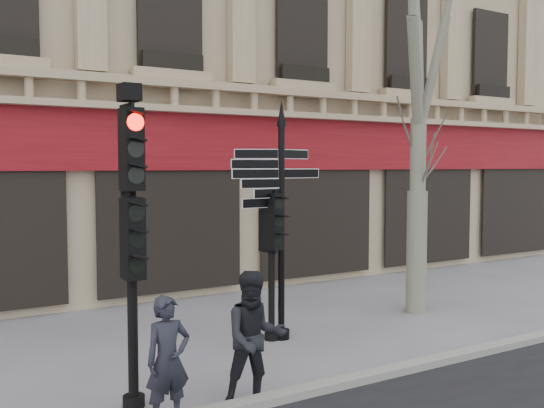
{
  "coord_description": "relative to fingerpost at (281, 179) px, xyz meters",
  "views": [
    {
      "loc": [
        -5.05,
        -7.91,
        3.05
      ],
      "look_at": [
        0.06,
        0.6,
        2.42
      ],
      "focal_mm": 40.0,
      "sensor_mm": 36.0,
      "label": 1
    }
  ],
  "objects": [
    {
      "name": "traffic_signal_main",
      "position": [
        -3.21,
        -1.62,
        -0.26
      ],
      "size": [
        0.45,
        0.33,
        4.05
      ],
      "rotation": [
        0.0,
        0.0,
        0.02
      ],
      "color": "black",
      "rests_on": "ground"
    },
    {
      "name": "pedestrian_a",
      "position": [
        -3.02,
        -2.33,
        -2.05
      ],
      "size": [
        0.58,
        0.39,
        1.53
      ],
      "primitive_type": "imported",
      "rotation": [
        0.0,
        0.0,
        0.05
      ],
      "color": "black",
      "rests_on": "ground"
    },
    {
      "name": "kerb",
      "position": [
        -0.51,
        -2.43,
        -2.76
      ],
      "size": [
        80.0,
        0.25,
        0.12
      ],
      "primitive_type": "cube",
      "color": "gray",
      "rests_on": "ground"
    },
    {
      "name": "traffic_signal_secondary",
      "position": [
        -0.18,
        0.03,
        -1.02
      ],
      "size": [
        0.48,
        0.39,
        2.58
      ],
      "rotation": [
        0.0,
        0.0,
        0.19
      ],
      "color": "black",
      "rests_on": "ground"
    },
    {
      "name": "ground",
      "position": [
        -0.51,
        -1.03,
        -2.82
      ],
      "size": [
        80.0,
        80.0,
        0.0
      ],
      "primitive_type": "plane",
      "color": "slate",
      "rests_on": "ground"
    },
    {
      "name": "pedestrian_b",
      "position": [
        -1.84,
        -2.33,
        -1.96
      ],
      "size": [
        0.98,
        0.84,
        1.72
      ],
      "primitive_type": "imported",
      "rotation": [
        0.0,
        0.0,
        -0.26
      ],
      "color": "black",
      "rests_on": "ground"
    },
    {
      "name": "fingerpost",
      "position": [
        0.0,
        0.0,
        0.0
      ],
      "size": [
        1.9,
        1.9,
        4.2
      ],
      "rotation": [
        0.0,
        0.0,
        -0.09
      ],
      "color": "black",
      "rests_on": "ground"
    }
  ]
}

